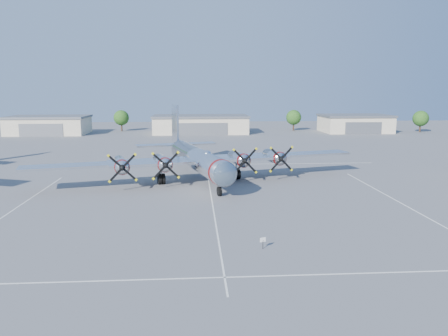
{
  "coord_description": "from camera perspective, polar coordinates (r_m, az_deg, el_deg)",
  "views": [
    {
      "loc": [
        -2.04,
        -50.86,
        13.08
      ],
      "look_at": [
        1.73,
        3.78,
        3.2
      ],
      "focal_mm": 35.0,
      "sensor_mm": 36.0,
      "label": 1
    }
  ],
  "objects": [
    {
      "name": "tree_west",
      "position": [
        143.0,
        -13.26,
        6.4
      ],
      "size": [
        4.8,
        4.8,
        6.64
      ],
      "color": "#382619",
      "rests_on": "ground"
    },
    {
      "name": "main_bomber_b29",
      "position": [
        64.91,
        -3.65,
        -1.42
      ],
      "size": [
        54.1,
        43.38,
        10.49
      ],
      "primitive_type": null,
      "rotation": [
        0.0,
        0.0,
        0.26
      ],
      "color": "silver",
      "rests_on": "ground"
    },
    {
      "name": "hangar_east",
      "position": [
        142.32,
        16.73,
        5.62
      ],
      "size": [
        20.6,
        14.6,
        5.4
      ],
      "color": "beige",
      "rests_on": "ground"
    },
    {
      "name": "hangar_center",
      "position": [
        133.24,
        -3.08,
        5.75
      ],
      "size": [
        28.6,
        14.6,
        5.4
      ],
      "color": "beige",
      "rests_on": "ground"
    },
    {
      "name": "info_placard",
      "position": [
        36.83,
        5.11,
        -9.47
      ],
      "size": [
        0.5,
        0.2,
        0.99
      ],
      "rotation": [
        0.0,
        0.0,
        0.33
      ],
      "color": "black",
      "rests_on": "ground"
    },
    {
      "name": "ground",
      "position": [
        52.56,
        -1.61,
        -4.19
      ],
      "size": [
        260.0,
        260.0,
        0.0
      ],
      "primitive_type": "plane",
      "color": "#5B5B5E",
      "rests_on": "ground"
    },
    {
      "name": "parking_lines",
      "position": [
        50.86,
        -1.53,
        -4.67
      ],
      "size": [
        60.0,
        50.08,
        0.01
      ],
      "color": "silver",
      "rests_on": "ground"
    },
    {
      "name": "tree_east",
      "position": [
        142.78,
        9.09,
        6.54
      ],
      "size": [
        4.8,
        4.8,
        6.64
      ],
      "color": "#382619",
      "rests_on": "ground"
    },
    {
      "name": "hangar_west",
      "position": [
        139.99,
        -21.9,
        5.24
      ],
      "size": [
        22.6,
        14.6,
        5.4
      ],
      "color": "beige",
      "rests_on": "ground"
    },
    {
      "name": "tree_far_east",
      "position": [
        148.69,
        24.3,
        5.91
      ],
      "size": [
        4.8,
        4.8,
        6.64
      ],
      "color": "#382619",
      "rests_on": "ground"
    }
  ]
}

